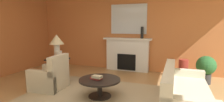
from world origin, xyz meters
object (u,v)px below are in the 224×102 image
(fireplace, at_px, (127,55))
(mantel_mirror, at_px, (129,19))
(sofa, at_px, (184,95))
(vase_tall_corner, at_px, (183,69))
(armchair_near_window, at_px, (50,78))
(side_table, at_px, (58,68))
(potted_plant, at_px, (206,67))
(table_lamp, at_px, (57,42))
(vase_on_side_table, at_px, (59,55))
(vase_mantel_right, at_px, (142,33))
(coffee_table, at_px, (100,84))

(fireplace, xyz_separation_m, mantel_mirror, (0.00, 0.12, 1.36))
(sofa, xyz_separation_m, vase_tall_corner, (0.07, 2.35, 0.01))
(armchair_near_window, distance_m, side_table, 0.75)
(mantel_mirror, height_order, potted_plant, mantel_mirror)
(vase_tall_corner, bearing_deg, side_table, -156.11)
(vase_tall_corner, bearing_deg, sofa, -91.75)
(table_lamp, bearing_deg, vase_on_side_table, -38.66)
(sofa, bearing_deg, vase_on_side_table, 170.28)
(vase_mantel_right, distance_m, potted_plant, 2.34)
(mantel_mirror, relative_size, potted_plant, 1.64)
(potted_plant, bearing_deg, vase_mantel_right, 162.53)
(vase_mantel_right, bearing_deg, mantel_mirror, 162.82)
(table_lamp, bearing_deg, armchair_near_window, -69.21)
(armchair_near_window, height_order, side_table, armchair_near_window)
(armchair_near_window, bearing_deg, fireplace, 61.10)
(vase_on_side_table, height_order, vase_mantel_right, vase_mantel_right)
(sofa, height_order, potted_plant, sofa)
(fireplace, xyz_separation_m, table_lamp, (-1.72, -1.94, 0.64))
(side_table, bearing_deg, sofa, -11.16)
(vase_tall_corner, bearing_deg, coffee_table, -129.61)
(sofa, xyz_separation_m, coffee_table, (-1.89, -0.01, 0.04))
(fireplace, relative_size, coffee_table, 1.80)
(coffee_table, relative_size, vase_mantel_right, 2.37)
(sofa, distance_m, vase_on_side_table, 3.57)
(table_lamp, xyz_separation_m, vase_on_side_table, (0.15, -0.12, -0.39))
(armchair_near_window, relative_size, potted_plant, 1.14)
(vase_mantel_right, bearing_deg, vase_on_side_table, -136.49)
(sofa, bearing_deg, vase_mantel_right, 117.61)
(mantel_mirror, bearing_deg, vase_on_side_table, -125.71)
(vase_on_side_table, distance_m, vase_tall_corner, 4.00)
(vase_on_side_table, bearing_deg, vase_tall_corner, 26.35)
(armchair_near_window, bearing_deg, vase_mantel_right, 52.20)
(fireplace, xyz_separation_m, potted_plant, (2.58, -0.69, -0.10))
(armchair_near_window, bearing_deg, vase_tall_corner, 34.16)
(table_lamp, bearing_deg, mantel_mirror, 50.19)
(fireplace, bearing_deg, sofa, -54.23)
(fireplace, distance_m, vase_on_side_table, 2.60)
(fireplace, distance_m, sofa, 3.28)
(sofa, xyz_separation_m, armchair_near_window, (-3.36, 0.02, 0.01))
(vase_on_side_table, relative_size, potted_plant, 0.32)
(fireplace, distance_m, armchair_near_window, 3.02)
(fireplace, height_order, vase_tall_corner, fireplace)
(fireplace, relative_size, sofa, 0.86)
(side_table, bearing_deg, fireplace, 48.48)
(armchair_near_window, relative_size, vase_on_side_table, 3.56)
(mantel_mirror, height_order, side_table, mantel_mirror)
(fireplace, distance_m, potted_plant, 2.68)
(vase_on_side_table, xyz_separation_m, vase_mantel_right, (2.12, 2.01, 0.62))
(vase_mantel_right, height_order, potted_plant, vase_mantel_right)
(vase_tall_corner, bearing_deg, vase_mantel_right, 170.11)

